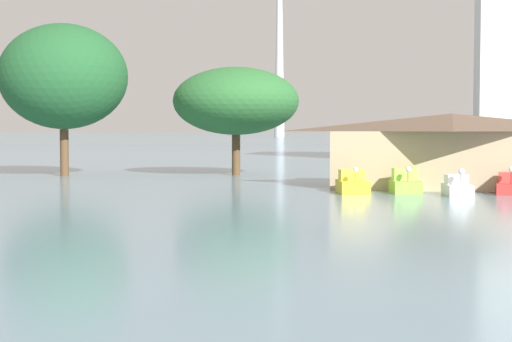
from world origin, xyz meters
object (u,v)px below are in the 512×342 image
Objects in this scene: pedal_boat_white at (457,187)px; pedal_boat_red at (511,186)px; boathouse at (451,149)px; shoreline_tree_tall_left at (63,77)px; shoreline_tree_mid at (236,101)px; pedal_boat_lime at (405,183)px; pedal_boat_yellow at (352,184)px.

pedal_boat_red is (3.01, 1.85, 0.01)m from pedal_boat_white.
pedal_boat_white is 6.95m from boathouse.
shoreline_tree_tall_left is (-32.63, 11.30, 7.29)m from pedal_boat_red.
boathouse is at bearing -32.78° from shoreline_tree_mid.
shoreline_tree_mid is at bearing -124.80° from pedal_boat_red.
pedal_boat_red is 25.70m from shoreline_tree_mid.
pedal_boat_white is 0.25× the size of shoreline_tree_mid.
boathouse is 20.02m from shoreline_tree_mid.
pedal_boat_lime is 6.08m from boathouse.
pedal_boat_red is (8.84, 1.10, -0.05)m from pedal_boat_yellow.
boathouse is at bearing 170.35° from pedal_boat_white.
shoreline_tree_mid is (-16.77, 17.35, 5.44)m from pedal_boat_white.
pedal_boat_white is 0.16× the size of boathouse.
pedal_boat_white is 1.02× the size of pedal_boat_red.
boathouse is 30.60m from shoreline_tree_tall_left.
boathouse is at bearing -143.11° from pedal_boat_red.
shoreline_tree_tall_left is at bearing -161.94° from shoreline_tree_mid.
boathouse reaches higher than pedal_boat_lime.
pedal_boat_yellow is 1.24× the size of pedal_boat_white.
shoreline_tree_mid is at bearing -161.23° from pedal_boat_yellow.
pedal_boat_red is at bearing 80.64° from pedal_boat_lime.
pedal_boat_red is at bearing -19.11° from shoreline_tree_tall_left.
pedal_boat_white is 24.74m from shoreline_tree_mid.
boathouse is (2.67, 5.14, 1.86)m from pedal_boat_lime.
pedal_boat_white is at bearing -23.95° from shoreline_tree_tall_left.
pedal_boat_red is 0.25× the size of shoreline_tree_mid.
pedal_boat_red reaches higher than pedal_boat_lime.
pedal_boat_red reaches higher than pedal_boat_yellow.
pedal_boat_yellow is 0.20× the size of boathouse.
pedal_boat_white is at bearing -55.08° from pedal_boat_red.
pedal_boat_white is (5.84, -0.75, -0.06)m from pedal_boat_yellow.
shoreline_tree_mid reaches higher than pedal_boat_yellow.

